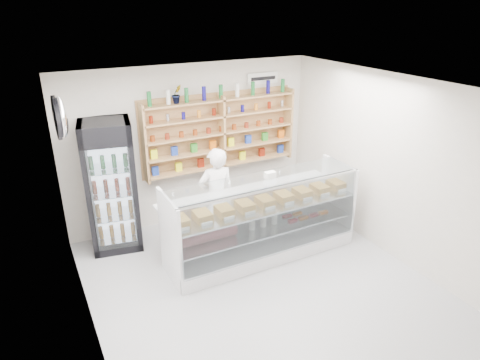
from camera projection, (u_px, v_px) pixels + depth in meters
room at (265, 198)px, 5.50m from camera, size 5.00×5.00×5.00m
display_counter at (261, 233)px, 6.73m from camera, size 3.01×0.90×1.31m
shop_worker at (216, 196)px, 6.92m from camera, size 0.63×0.44×1.64m
drinks_cooler at (112, 186)px, 6.72m from camera, size 0.88×0.86×2.10m
wall_shelving at (222, 132)px, 7.54m from camera, size 2.84×0.28×1.33m
potted_plant at (177, 94)px, 6.91m from camera, size 0.19×0.16×0.30m
security_mirror at (61, 117)px, 5.14m from camera, size 0.15×0.50×0.50m
wall_sign at (263, 78)px, 7.70m from camera, size 0.62×0.03×0.20m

